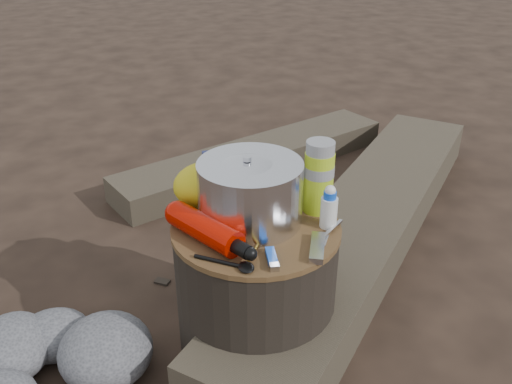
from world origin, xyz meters
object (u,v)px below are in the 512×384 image
object	(u,v)px
camping_pot	(247,191)
fuel_bottle	(205,229)
stump	(256,288)
thermos	(319,177)
travel_mug	(277,181)
log_main	(365,223)

from	to	relation	value
camping_pot	fuel_bottle	xyz separation A→B (m)	(-0.12, -0.06, -0.05)
stump	camping_pot	xyz separation A→B (m)	(-0.01, 0.03, 0.28)
thermos	travel_mug	world-z (taller)	thermos
stump	camping_pot	size ratio (longest dim) A/B	2.50
camping_pot	fuel_bottle	world-z (taller)	camping_pot
log_main	travel_mug	world-z (taller)	travel_mug
log_main	travel_mug	distance (m)	0.62
log_main	fuel_bottle	size ratio (longest dim) A/B	7.06
log_main	travel_mug	size ratio (longest dim) A/B	16.85
stump	camping_pot	distance (m)	0.28
log_main	thermos	world-z (taller)	thermos
stump	fuel_bottle	xyz separation A→B (m)	(-0.13, -0.03, 0.22)
camping_pot	fuel_bottle	bearing A→B (deg)	-154.30
camping_pot	fuel_bottle	size ratio (longest dim) A/B	0.62
log_main	fuel_bottle	world-z (taller)	fuel_bottle
fuel_bottle	log_main	bearing A→B (deg)	2.56
log_main	travel_mug	xyz separation A→B (m)	(-0.43, -0.26, 0.36)
camping_pot	travel_mug	bearing A→B (deg)	38.29
log_main	camping_pot	size ratio (longest dim) A/B	11.34
log_main	thermos	distance (m)	0.63
camping_pot	travel_mug	size ratio (longest dim) A/B	1.49
fuel_bottle	travel_mug	distance (m)	0.27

